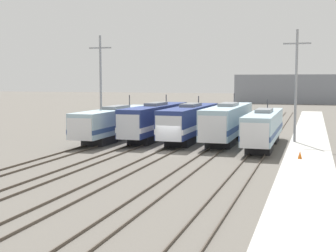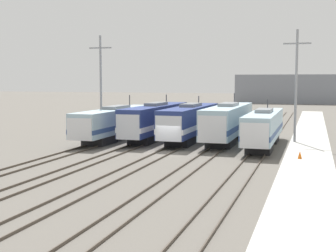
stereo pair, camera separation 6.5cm
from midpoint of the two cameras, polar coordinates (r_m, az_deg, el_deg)
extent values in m
plane|color=#666059|center=(44.84, -0.24, -3.24)|extent=(400.00, 400.00, 0.00)
cube|color=#4C4238|center=(48.42, -10.78, -2.59)|extent=(0.07, 120.00, 0.15)
cube|color=#4C4238|center=(47.77, -9.26, -2.67)|extent=(0.07, 120.00, 0.15)
cube|color=#4C4238|center=(46.57, -6.12, -2.85)|extent=(0.07, 120.00, 0.15)
cube|color=#4C4238|center=(46.02, -4.48, -2.93)|extent=(0.07, 120.00, 0.15)
cube|color=#4C4238|center=(45.05, -1.11, -3.10)|extent=(0.07, 120.00, 0.15)
cube|color=#4C4238|center=(44.62, 0.64, -3.19)|extent=(0.07, 120.00, 0.15)
cube|color=#4C4238|center=(43.89, 4.21, -3.35)|extent=(0.07, 120.00, 0.15)
cube|color=#4C4238|center=(43.59, 6.04, -3.43)|extent=(0.07, 120.00, 0.15)
cube|color=#4C4238|center=(43.13, 9.76, -3.58)|extent=(0.07, 120.00, 0.15)
cube|color=#4C4238|center=(42.97, 11.66, -3.65)|extent=(0.07, 120.00, 0.15)
cube|color=#232326|center=(51.08, -8.26, -1.67)|extent=(2.50, 4.02, 0.95)
cube|color=#232326|center=(59.39, -4.44, -0.61)|extent=(2.50, 4.02, 0.95)
cube|color=#9EBCCC|center=(55.02, -6.23, 0.75)|extent=(2.94, 18.27, 2.62)
cube|color=navy|center=(55.07, -6.22, 0.20)|extent=(2.98, 18.31, 0.47)
cube|color=silver|center=(47.77, -10.11, -0.28)|extent=(2.70, 2.28, 2.23)
cube|color=black|center=(46.79, -10.72, 0.19)|extent=(2.30, 0.08, 0.62)
cube|color=gray|center=(54.92, -6.24, 2.29)|extent=(1.61, 4.57, 0.35)
cylinder|color=#38383D|center=(58.59, -4.67, 3.06)|extent=(0.12, 0.12, 1.47)
cube|color=black|center=(51.18, -2.99, -1.60)|extent=(2.31, 3.90, 0.95)
cube|color=black|center=(59.50, -0.02, -0.58)|extent=(2.31, 3.90, 0.95)
cube|color=navy|center=(55.13, -1.40, 0.98)|extent=(2.72, 17.71, 2.98)
cube|color=silver|center=(55.18, -1.40, 0.36)|extent=(2.76, 17.75, 0.54)
cube|color=silver|center=(47.80, -4.44, -0.02)|extent=(2.50, 2.17, 2.54)
cube|color=black|center=(46.82, -4.90, 0.54)|extent=(2.13, 0.08, 0.71)
cube|color=slate|center=(55.02, -1.40, 2.71)|extent=(1.50, 4.43, 0.35)
cylinder|color=#38383D|center=(58.70, -0.18, 3.29)|extent=(0.12, 0.12, 1.16)
cube|color=black|center=(49.68, 1.57, -1.82)|extent=(2.47, 3.78, 0.95)
cube|color=black|center=(57.95, 3.89, -0.76)|extent=(2.47, 3.78, 0.95)
cube|color=navy|center=(53.60, 2.83, 0.82)|extent=(2.90, 17.20, 2.95)
cube|color=silver|center=(53.66, 2.83, 0.19)|extent=(2.94, 17.24, 0.53)
cube|color=silver|center=(46.44, 0.50, -0.19)|extent=(2.67, 2.42, 2.51)
cube|color=black|center=(45.32, 0.09, 0.36)|extent=(2.27, 0.08, 0.70)
cube|color=slate|center=(53.49, 2.84, 2.58)|extent=(1.60, 4.30, 0.35)
cylinder|color=#38383D|center=(57.14, 3.80, 3.14)|extent=(0.12, 0.12, 1.08)
cube|color=#232326|center=(48.96, 6.49, -1.96)|extent=(2.57, 3.88, 0.95)
cube|color=#232326|center=(57.58, 8.15, -0.85)|extent=(2.57, 3.88, 0.95)
cube|color=#9EBCCC|center=(53.06, 7.41, 0.79)|extent=(3.02, 17.63, 3.06)
cube|color=navy|center=(53.11, 7.40, 0.13)|extent=(3.06, 17.67, 0.55)
cube|color=silver|center=(45.46, 5.70, -0.28)|extent=(2.78, 2.24, 2.60)
cube|color=black|center=(44.39, 5.43, 0.32)|extent=(2.36, 0.08, 0.73)
cube|color=gray|center=(52.94, 7.44, 2.63)|extent=(1.66, 4.41, 0.35)
cylinder|color=#38383D|center=(56.74, 8.12, 3.31)|extent=(0.12, 0.12, 1.32)
cube|color=#232326|center=(45.51, 11.10, -2.61)|extent=(2.33, 3.53, 0.95)
cube|color=#232326|center=(53.43, 12.05, -1.42)|extent=(2.33, 3.53, 0.95)
cube|color=#9EBCCC|center=(49.26, 11.66, 0.12)|extent=(2.74, 16.04, 2.66)
cube|color=navy|center=(49.32, 11.64, -0.50)|extent=(2.78, 16.08, 0.48)
cube|color=silver|center=(42.47, 10.71, -1.00)|extent=(2.52, 2.46, 2.26)
cube|color=black|center=(41.28, 10.54, -0.49)|extent=(2.14, 0.08, 0.63)
cube|color=gray|center=(49.14, 11.69, 1.86)|extent=(1.50, 4.01, 0.35)
cylinder|color=#38383D|center=(52.63, 12.09, 2.55)|extent=(0.12, 0.12, 1.18)
cylinder|color=gray|center=(56.70, -8.16, 4.74)|extent=(0.26, 0.26, 12.18)
cube|color=gray|center=(56.82, -8.22, 9.41)|extent=(2.84, 0.16, 0.16)
cylinder|color=gray|center=(51.20, 15.38, 4.51)|extent=(0.26, 0.26, 12.18)
cube|color=gray|center=(51.33, 15.51, 9.67)|extent=(2.84, 0.16, 0.16)
cube|color=beige|center=(42.75, 16.79, -3.67)|extent=(4.00, 120.00, 0.36)
cone|color=orange|center=(40.61, 15.82, -3.40)|extent=(0.36, 0.36, 0.65)
cube|color=gray|center=(146.65, 15.08, 4.40)|extent=(33.22, 15.71, 8.49)
camera|label=1|loc=(0.03, -89.96, 0.00)|focal=50.00mm
camera|label=2|loc=(0.03, 90.04, 0.00)|focal=50.00mm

